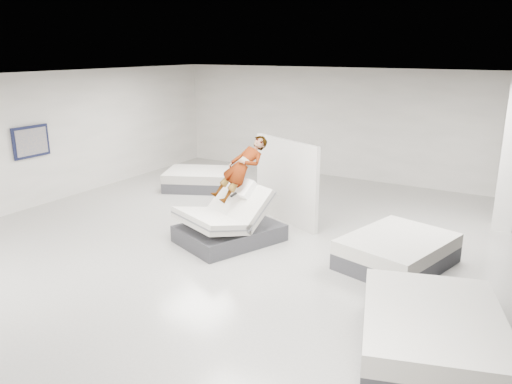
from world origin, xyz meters
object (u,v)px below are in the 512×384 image
at_px(flat_bed_left_far, 201,179).
at_px(wall_poster, 31,142).
at_px(hero_bed, 228,224).
at_px(divider_panel, 286,181).
at_px(remote, 233,195).
at_px(person, 241,181).
at_px(flat_bed_right_far, 397,251).
at_px(flat_bed_right_near, 432,335).
at_px(column, 512,156).

relative_size(flat_bed_left_far, wall_poster, 2.36).
bearing_deg(hero_bed, divider_panel, 75.51).
distance_m(hero_bed, flat_bed_left_far, 4.07).
bearing_deg(wall_poster, divider_panel, 19.98).
distance_m(remote, divider_panel, 1.77).
distance_m(person, remote, 0.44).
relative_size(hero_bed, divider_panel, 1.12).
distance_m(hero_bed, divider_panel, 1.80).
distance_m(flat_bed_right_far, flat_bed_right_near, 2.74).
bearing_deg(flat_bed_right_near, remote, 155.83).
relative_size(divider_panel, column, 0.63).
bearing_deg(flat_bed_left_far, column, 5.08).
bearing_deg(flat_bed_right_far, remote, -167.78).
xyz_separation_m(hero_bed, remote, (0.20, -0.10, 0.66)).
bearing_deg(wall_poster, flat_bed_right_far, 6.55).
distance_m(divider_panel, column, 4.69).
height_order(remote, divider_panel, divider_panel).
height_order(person, remote, person).
height_order(flat_bed_left_far, wall_poster, wall_poster).
bearing_deg(flat_bed_right_near, divider_panel, 137.21).
distance_m(remote, flat_bed_right_far, 3.18).
bearing_deg(wall_poster, person, 7.68).
distance_m(flat_bed_right_far, wall_poster, 8.65).
bearing_deg(column, flat_bed_right_far, -115.45).
height_order(hero_bed, person, person).
relative_size(divider_panel, flat_bed_right_far, 0.89).
height_order(hero_bed, flat_bed_right_far, hero_bed).
relative_size(remote, wall_poster, 0.15).
xyz_separation_m(divider_panel, wall_poster, (-5.71, -2.08, 0.68)).
bearing_deg(wall_poster, hero_bed, 4.56).
bearing_deg(flat_bed_right_near, flat_bed_left_far, 145.83).
xyz_separation_m(divider_panel, column, (4.23, 1.92, 0.68)).
height_order(hero_bed, remote, hero_bed).
bearing_deg(hero_bed, column, 37.57).
height_order(flat_bed_right_near, wall_poster, wall_poster).
bearing_deg(person, divider_panel, 98.92).
height_order(flat_bed_right_far, flat_bed_right_near, flat_bed_right_near).
bearing_deg(column, hero_bed, -142.43).
relative_size(remote, flat_bed_right_far, 0.06).
xyz_separation_m(remote, flat_bed_right_far, (3.02, 0.65, -0.76)).
bearing_deg(flat_bed_left_far, flat_bed_right_near, -34.17).
bearing_deg(flat_bed_left_far, flat_bed_right_far, -21.28).
bearing_deg(flat_bed_right_near, flat_bed_right_far, 113.86).
bearing_deg(column, person, -144.17).
xyz_separation_m(remote, divider_panel, (0.23, 1.75, -0.11)).
distance_m(flat_bed_right_far, flat_bed_left_far, 6.50).
bearing_deg(flat_bed_right_far, divider_panel, 158.45).
bearing_deg(column, divider_panel, -155.51).
bearing_deg(column, flat_bed_left_far, -174.92).
bearing_deg(flat_bed_right_far, hero_bed, -170.21).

